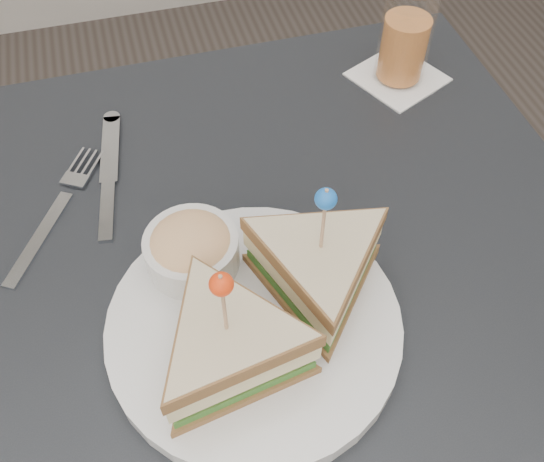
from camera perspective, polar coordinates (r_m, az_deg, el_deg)
The scene contains 5 objects.
table at distance 0.73m, azimuth -0.55°, elevation -6.88°, with size 0.80×0.80×0.75m.
plate_meal at distance 0.58m, azimuth -0.97°, elevation -6.95°, with size 0.38×0.38×0.17m.
cutlery_fork at distance 0.76m, azimuth -19.41°, elevation 2.21°, with size 0.13×0.20×0.01m.
cutlery_knife at distance 0.77m, azimuth -15.11°, elevation 4.92°, with size 0.05×0.22×0.01m.
drink_set at distance 0.87m, azimuth 12.40°, elevation 17.17°, with size 0.15×0.15×0.14m.
Camera 1 is at (-0.09, -0.36, 1.30)m, focal length 40.00 mm.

